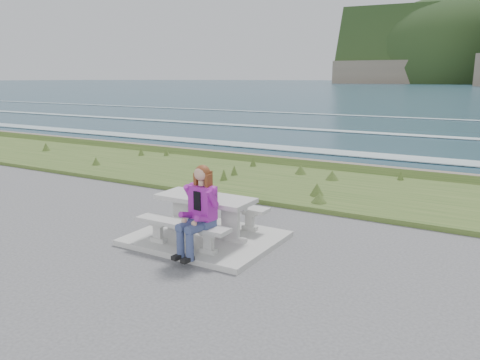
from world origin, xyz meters
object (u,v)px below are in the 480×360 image
(picnic_table, at_px, (205,205))
(bench_seaward, at_px, (226,208))
(bench_landward, at_px, (182,228))
(seated_woman, at_px, (196,223))

(picnic_table, bearing_deg, bench_seaward, 90.00)
(bench_landward, bearing_deg, bench_seaward, 90.00)
(picnic_table, bearing_deg, seated_woman, -64.42)
(bench_seaward, bearing_deg, seated_woman, -75.37)
(picnic_table, xyz_separation_m, seated_woman, (0.40, -0.84, -0.04))
(picnic_table, relative_size, bench_landward, 1.00)
(picnic_table, height_order, bench_seaward, picnic_table)
(picnic_table, bearing_deg, bench_landward, -90.00)
(bench_seaward, distance_m, seated_woman, 1.60)
(picnic_table, distance_m, seated_woman, 0.93)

